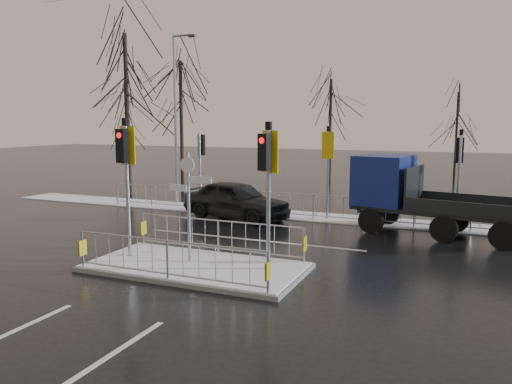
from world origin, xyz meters
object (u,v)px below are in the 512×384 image
at_px(traffic_island, 195,255).
at_px(car_far_lane, 236,200).
at_px(street_lamp_left, 177,112).
at_px(flatbed_truck, 406,192).

relative_size(traffic_island, car_far_lane, 1.27).
bearing_deg(traffic_island, street_lamp_left, 124.07).
distance_m(car_far_lane, street_lamp_left, 6.23).
xyz_separation_m(car_far_lane, street_lamp_left, (-4.36, 2.49, 3.69)).
distance_m(traffic_island, car_far_lane, 7.31).
relative_size(traffic_island, flatbed_truck, 0.95).
xyz_separation_m(car_far_lane, flatbed_truck, (6.81, 0.26, 0.69)).
relative_size(car_far_lane, street_lamp_left, 0.57).
distance_m(traffic_island, flatbed_truck, 8.75).
bearing_deg(flatbed_truck, traffic_island, -123.23).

